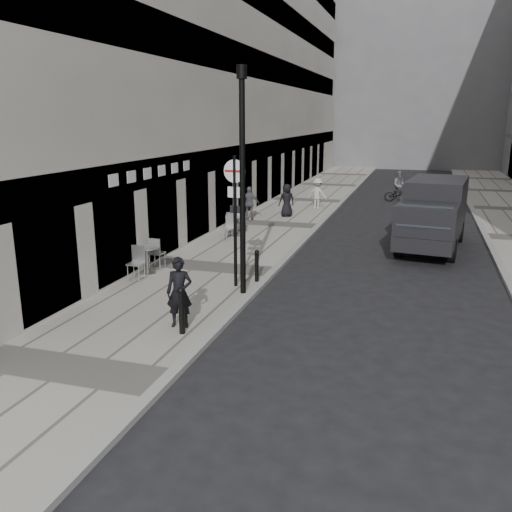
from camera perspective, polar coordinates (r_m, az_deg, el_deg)
The scene contains 17 objects.
ground at distance 8.42m, azimuth -18.69°, elevation -21.38°, with size 120.00×120.00×0.00m, color black.
sidewalk at distance 24.71m, azimuth 1.87°, elevation 3.30°, with size 4.00×60.00×0.12m, color #A19991.
building_left at distance 31.91m, azimuth -2.19°, elevation 21.93°, with size 4.00×45.00×18.00m, color beige.
building_far at distance 61.80m, azimuth 15.15°, elevation 19.69°, with size 24.00×16.00×22.00m, color slate.
walking_man at distance 12.51m, azimuth -8.07°, elevation -3.82°, with size 0.60×0.39×1.64m, color black.
sign_post at distance 15.05m, azimuth -2.23°, elevation 5.48°, with size 0.64×0.12×3.70m.
lamppost at distance 14.29m, azimuth -1.44°, elevation 8.86°, with size 0.27×0.27×5.97m.
bollard_near at distance 12.19m, azimuth -7.84°, elevation -5.88°, with size 0.13×0.13×1.00m, color black.
bollard_far at distance 15.88m, azimuth 0.08°, elevation -1.15°, with size 0.12×0.12×0.88m, color black.
panel_van at distance 21.34m, azimuth 18.21°, elevation 4.56°, with size 2.67×5.62×2.55m.
cyclist at distance 32.97m, azimuth 14.85°, elevation 6.75°, with size 1.71×0.80×1.78m.
pedestrian_a at distance 25.42m, azimuth -0.67°, elevation 5.56°, with size 0.92×0.38×1.57m, color #57585C.
pedestrian_b at distance 28.61m, azimuth 6.49°, elevation 6.52°, with size 1.05×0.61×1.63m, color beige.
pedestrian_c at distance 26.38m, azimuth 3.25°, elevation 5.87°, with size 0.78×0.50×1.59m, color black.
cafe_table_near at distance 16.92m, azimuth -11.43°, elevation -0.20°, with size 0.79×1.78×1.02m.
cafe_table_mid at distance 21.91m, azimuth -2.27°, elevation 3.32°, with size 0.75×1.69×0.97m.
cafe_table_far at distance 22.65m, azimuth -2.26°, elevation 3.63°, with size 0.72×1.62×0.92m.
Camera 1 is at (4.28, -5.42, 4.83)m, focal length 38.00 mm.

